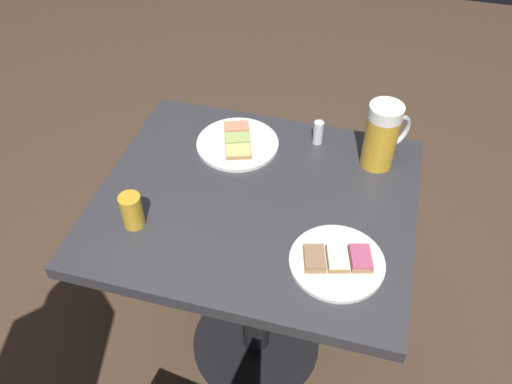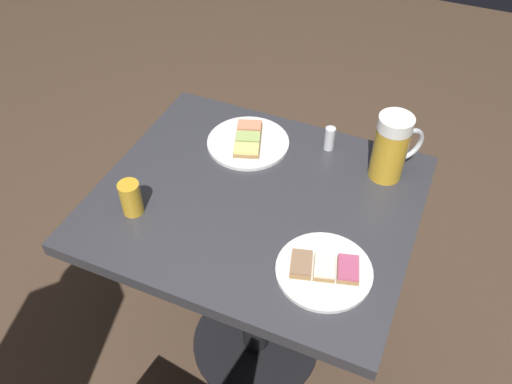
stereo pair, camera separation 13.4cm
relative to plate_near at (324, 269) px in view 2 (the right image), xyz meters
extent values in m
plane|color=#4C3828|center=(-0.16, -0.23, -0.74)|extent=(6.00, 6.00, 0.00)
cylinder|color=black|center=(-0.16, -0.23, -0.73)|extent=(0.44, 0.44, 0.01)
cylinder|color=black|center=(-0.16, -0.23, -0.37)|extent=(0.09, 0.09, 0.69)
cube|color=#333338|center=(-0.16, -0.23, -0.03)|extent=(0.69, 0.80, 0.04)
cylinder|color=white|center=(0.00, 0.00, 0.00)|extent=(0.22, 0.22, 0.01)
cube|color=#9E7547|center=(0.01, -0.05, 0.01)|extent=(0.08, 0.07, 0.01)
cube|color=#997051|center=(0.01, -0.05, 0.02)|extent=(0.08, 0.06, 0.01)
cube|color=#9E7547|center=(0.00, 0.00, 0.01)|extent=(0.08, 0.07, 0.01)
cube|color=white|center=(0.00, 0.00, 0.02)|extent=(0.08, 0.06, 0.01)
cube|color=#9E7547|center=(-0.01, 0.05, 0.01)|extent=(0.08, 0.07, 0.01)
cube|color=#BC4C70|center=(-0.01, 0.05, 0.02)|extent=(0.08, 0.06, 0.01)
cylinder|color=white|center=(-0.34, -0.34, 0.00)|extent=(0.23, 0.23, 0.01)
cube|color=#9E7547|center=(-0.39, -0.36, 0.01)|extent=(0.07, 0.08, 0.01)
cube|color=#EA8E66|center=(-0.39, -0.36, 0.02)|extent=(0.07, 0.08, 0.01)
cube|color=#9E7547|center=(-0.34, -0.34, 0.01)|extent=(0.07, 0.08, 0.01)
cube|color=#ADC66B|center=(-0.34, -0.34, 0.02)|extent=(0.07, 0.08, 0.01)
cube|color=#9E7547|center=(-0.29, -0.32, 0.01)|extent=(0.07, 0.08, 0.01)
cube|color=#EFE07A|center=(-0.29, -0.32, 0.02)|extent=(0.07, 0.08, 0.01)
cylinder|color=gold|center=(-0.37, 0.05, 0.07)|extent=(0.09, 0.09, 0.15)
cylinder|color=white|center=(-0.37, 0.05, 0.16)|extent=(0.09, 0.09, 0.03)
torus|color=silver|center=(-0.41, 0.08, 0.07)|extent=(0.08, 0.08, 0.10)
cylinder|color=gold|center=(0.01, -0.49, 0.04)|extent=(0.05, 0.05, 0.09)
cylinder|color=silver|center=(-0.42, -0.12, 0.03)|extent=(0.03, 0.03, 0.07)
camera|label=1|loc=(0.76, 0.02, 0.95)|focal=37.15mm
camera|label=2|loc=(0.72, 0.14, 0.95)|focal=37.15mm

